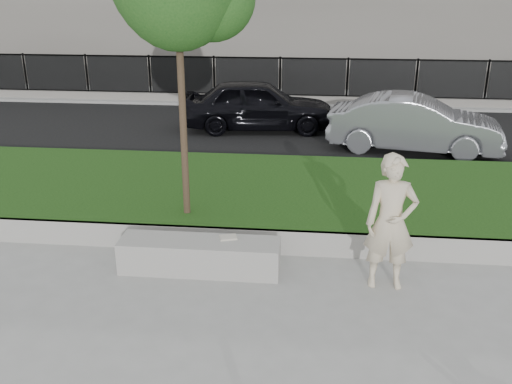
# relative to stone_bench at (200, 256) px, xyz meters

# --- Properties ---
(ground) EXTENTS (90.00, 90.00, 0.00)m
(ground) POSITION_rel_stone_bench_xyz_m (1.00, -0.40, -0.24)
(ground) COLOR gray
(ground) RESTS_ON ground
(grass_bank) EXTENTS (34.00, 4.00, 0.40)m
(grass_bank) POSITION_rel_stone_bench_xyz_m (1.00, 2.60, -0.04)
(grass_bank) COLOR black
(grass_bank) RESTS_ON ground
(grass_kerb) EXTENTS (34.00, 0.08, 0.40)m
(grass_kerb) POSITION_rel_stone_bench_xyz_m (1.00, 0.64, -0.04)
(grass_kerb) COLOR gray
(grass_kerb) RESTS_ON ground
(street) EXTENTS (34.00, 7.00, 0.04)m
(street) POSITION_rel_stone_bench_xyz_m (1.00, 8.10, -0.22)
(street) COLOR black
(street) RESTS_ON ground
(far_pavement) EXTENTS (34.00, 3.00, 0.12)m
(far_pavement) POSITION_rel_stone_bench_xyz_m (1.00, 12.60, -0.18)
(far_pavement) COLOR gray
(far_pavement) RESTS_ON ground
(iron_fence) EXTENTS (32.00, 0.30, 1.50)m
(iron_fence) POSITION_rel_stone_bench_xyz_m (1.00, 11.60, 0.31)
(iron_fence) COLOR slate
(iron_fence) RESTS_ON far_pavement
(stone_bench) EXTENTS (2.32, 0.58, 0.47)m
(stone_bench) POSITION_rel_stone_bench_xyz_m (0.00, 0.00, 0.00)
(stone_bench) COLOR gray
(stone_bench) RESTS_ON ground
(man) EXTENTS (0.70, 0.47, 1.89)m
(man) POSITION_rel_stone_bench_xyz_m (2.65, -0.15, 0.71)
(man) COLOR beige
(man) RESTS_ON ground
(book) EXTENTS (0.29, 0.24, 0.03)m
(book) POSITION_rel_stone_bench_xyz_m (0.40, 0.13, 0.25)
(book) COLOR beige
(book) RESTS_ON stone_bench
(car_dark) EXTENTS (4.25, 2.02, 1.40)m
(car_dark) POSITION_rel_stone_bench_xyz_m (0.02, 8.17, 0.50)
(car_dark) COLOR black
(car_dark) RESTS_ON street
(car_silver) EXTENTS (4.27, 2.11, 1.35)m
(car_silver) POSITION_rel_stone_bench_xyz_m (3.99, 6.49, 0.48)
(car_silver) COLOR gray
(car_silver) RESTS_ON street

